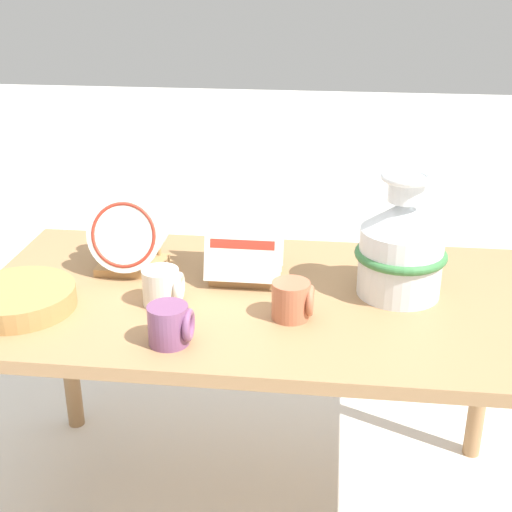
% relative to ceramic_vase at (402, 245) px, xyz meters
% --- Properties ---
extents(ground_plane, '(14.00, 14.00, 0.00)m').
position_rel_ceramic_vase_xyz_m(ground_plane, '(-0.37, -0.05, -0.86)').
color(ground_plane, silver).
extents(display_table, '(1.48, 0.79, 0.73)m').
position_rel_ceramic_vase_xyz_m(display_table, '(-0.37, -0.05, -0.22)').
color(display_table, '#9E754C').
rests_on(display_table, ground_plane).
extents(ceramic_vase, '(0.24, 0.24, 0.33)m').
position_rel_ceramic_vase_xyz_m(ceramic_vase, '(0.00, 0.00, 0.00)').
color(ceramic_vase, silver).
rests_on(ceramic_vase, display_table).
extents(dish_rack_round_plates, '(0.21, 0.19, 0.23)m').
position_rel_ceramic_vase_xyz_m(dish_rack_round_plates, '(-0.74, 0.06, -0.05)').
color(dish_rack_round_plates, tan).
rests_on(dish_rack_round_plates, display_table).
extents(dish_rack_square_plates, '(0.20, 0.19, 0.22)m').
position_rel_ceramic_vase_xyz_m(dish_rack_square_plates, '(-0.41, 0.05, -0.05)').
color(dish_rack_square_plates, tan).
rests_on(dish_rack_square_plates, display_table).
extents(wicker_charger_stack, '(0.29, 0.29, 0.05)m').
position_rel_ceramic_vase_xyz_m(wicker_charger_stack, '(-0.96, -0.20, -0.11)').
color(wicker_charger_stack, '#AD7F47').
rests_on(wicker_charger_stack, display_table).
extents(mug_terracotta_glaze, '(0.10, 0.09, 0.09)m').
position_rel_ceramic_vase_xyz_m(mug_terracotta_glaze, '(-0.27, -0.17, -0.09)').
color(mug_terracotta_glaze, '#B76647').
rests_on(mug_terracotta_glaze, display_table).
extents(mug_plum_glaze, '(0.10, 0.09, 0.09)m').
position_rel_ceramic_vase_xyz_m(mug_plum_glaze, '(-0.53, -0.32, -0.09)').
color(mug_plum_glaze, '#7A4770').
rests_on(mug_plum_glaze, display_table).
extents(mug_cream_glaze, '(0.10, 0.09, 0.09)m').
position_rel_ceramic_vase_xyz_m(mug_cream_glaze, '(-0.60, -0.13, -0.09)').
color(mug_cream_glaze, silver).
rests_on(mug_cream_glaze, display_table).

